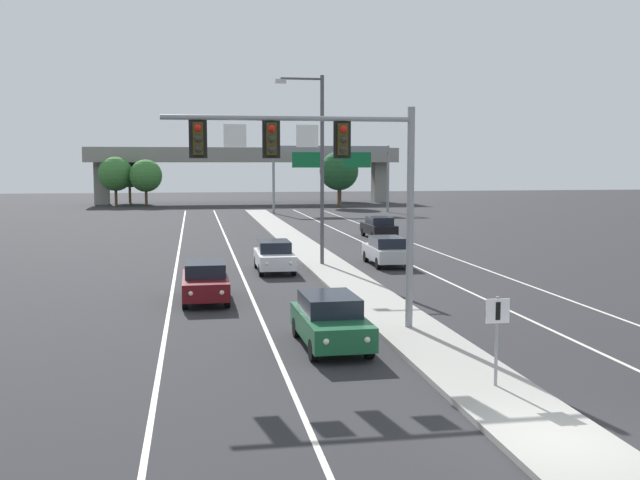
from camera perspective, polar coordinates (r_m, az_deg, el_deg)
ground_plane at (r=15.94m, az=17.72°, el=-14.76°), size 260.00×260.00×0.00m
median_island at (r=32.45m, az=2.98°, el=-3.82°), size 2.40×110.00×0.15m
lane_stripe_oncoming_center at (r=38.67m, az=-6.12°, el=-2.37°), size 0.14×100.00×0.01m
lane_stripe_receding_center at (r=40.34m, az=7.34°, el=-2.04°), size 0.14×100.00×0.01m
edge_stripe_left at (r=38.62m, az=-11.02°, el=-2.46°), size 0.14×100.00×0.01m
edge_stripe_right at (r=41.42m, az=11.71°, el=-1.91°), size 0.14×100.00×0.01m
overhead_signal_mast at (r=23.78m, az=0.35°, el=5.83°), size 8.06×0.44×7.20m
median_sign_post at (r=18.64m, az=13.39°, el=-6.54°), size 0.60×0.10×2.20m
street_lamp_median at (r=39.78m, az=-0.16°, el=6.26°), size 2.58×0.28×10.00m
car_oncoming_green at (r=22.65m, az=0.80°, el=-6.15°), size 1.90×4.50×1.58m
car_oncoming_darkred at (r=30.39m, az=-8.78°, el=-3.12°), size 1.83×4.47×1.58m
car_oncoming_white at (r=38.23m, az=-3.53°, el=-1.21°), size 1.85×4.48×1.58m
car_receding_silver at (r=40.66m, az=5.12°, el=-0.80°), size 1.87×4.49×1.58m
car_receding_black at (r=55.55m, az=4.52°, el=1.00°), size 1.88×4.50×1.58m
highway_sign_gantry at (r=83.34m, az=0.89°, el=6.33°), size 13.28×0.42×7.50m
overpass_bridge at (r=104.00m, az=-5.79°, el=6.01°), size 42.40×6.40×7.65m
tree_far_left_a at (r=98.25m, az=-13.19°, el=4.80°), size 4.15×4.15×6.01m
tree_far_right_b at (r=108.64m, az=1.56°, el=5.25°), size 4.55×4.55×6.58m
tree_far_left_c at (r=107.08m, az=-14.38°, el=5.21°), size 4.85×4.85×7.02m
tree_far_right_c at (r=92.81m, az=1.46°, el=5.30°), size 4.84×4.84×7.01m
tree_far_left_b at (r=99.55m, az=-15.38°, el=4.89°), size 4.40×4.40×6.37m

